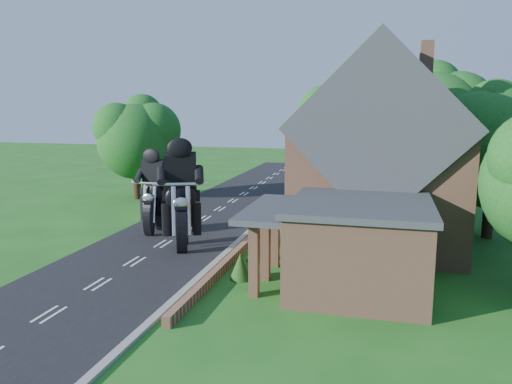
% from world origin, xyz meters
% --- Properties ---
extents(ground, '(120.00, 120.00, 0.00)m').
position_xyz_m(ground, '(0.00, 0.00, 0.00)').
color(ground, '#1B5A19').
rests_on(ground, ground).
extents(road, '(7.00, 80.00, 0.02)m').
position_xyz_m(road, '(0.00, 0.00, 0.01)').
color(road, black).
rests_on(road, ground).
extents(kerb, '(0.30, 80.00, 0.12)m').
position_xyz_m(kerb, '(3.65, 0.00, 0.06)').
color(kerb, gray).
rests_on(kerb, ground).
extents(garden_wall, '(0.30, 22.00, 0.40)m').
position_xyz_m(garden_wall, '(4.30, 5.00, 0.20)').
color(garden_wall, '#9B6A4F').
rests_on(garden_wall, ground).
extents(house, '(9.54, 8.64, 10.24)m').
position_xyz_m(house, '(10.49, 6.00, 4.34)').
color(house, '#9B6A4F').
rests_on(house, ground).
extents(annex, '(7.05, 5.94, 3.44)m').
position_xyz_m(annex, '(9.87, -0.80, 1.77)').
color(annex, '#9B6A4F').
rests_on(annex, ground).
extents(tree_house_right, '(6.51, 6.00, 8.40)m').
position_xyz_m(tree_house_right, '(16.65, 8.62, 5.19)').
color(tree_house_right, black).
rests_on(tree_house_right, ground).
extents(tree_behind_house, '(7.81, 7.20, 10.08)m').
position_xyz_m(tree_behind_house, '(14.18, 16.14, 6.23)').
color(tree_behind_house, black).
rests_on(tree_behind_house, ground).
extents(tree_behind_left, '(6.94, 6.40, 9.16)m').
position_xyz_m(tree_behind_left, '(8.16, 17.13, 5.73)').
color(tree_behind_left, black).
rests_on(tree_behind_left, ground).
extents(tree_far_road, '(6.08, 5.60, 7.84)m').
position_xyz_m(tree_far_road, '(-6.86, 14.11, 4.84)').
color(tree_far_road, black).
rests_on(tree_far_road, ground).
extents(shrub_a, '(0.90, 0.90, 1.10)m').
position_xyz_m(shrub_a, '(5.30, -1.00, 0.55)').
color(shrub_a, '#173C13').
rests_on(shrub_a, ground).
extents(shrub_b, '(0.90, 0.90, 1.10)m').
position_xyz_m(shrub_b, '(5.30, 1.50, 0.55)').
color(shrub_b, '#173C13').
rests_on(shrub_b, ground).
extents(shrub_c, '(0.90, 0.90, 1.10)m').
position_xyz_m(shrub_c, '(5.30, 4.00, 0.55)').
color(shrub_c, '#173C13').
rests_on(shrub_c, ground).
extents(shrub_d, '(0.90, 0.90, 1.10)m').
position_xyz_m(shrub_d, '(5.30, 9.00, 0.55)').
color(shrub_d, '#173C13').
rests_on(shrub_d, ground).
extents(shrub_e, '(0.90, 0.90, 1.10)m').
position_xyz_m(shrub_e, '(5.30, 11.50, 0.55)').
color(shrub_e, '#173C13').
rests_on(shrub_e, ground).
extents(shrub_f, '(0.90, 0.90, 1.10)m').
position_xyz_m(shrub_f, '(5.30, 14.00, 0.55)').
color(shrub_f, '#173C13').
rests_on(shrub_f, ground).
extents(motorcycle_lead, '(1.08, 1.80, 1.64)m').
position_xyz_m(motorcycle_lead, '(1.31, 2.41, 0.82)').
color(motorcycle_lead, black).
rests_on(motorcycle_lead, ground).
extents(motorcycle_follow, '(0.47, 1.54, 1.41)m').
position_xyz_m(motorcycle_follow, '(-1.35, 4.90, 0.71)').
color(motorcycle_follow, black).
rests_on(motorcycle_follow, ground).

